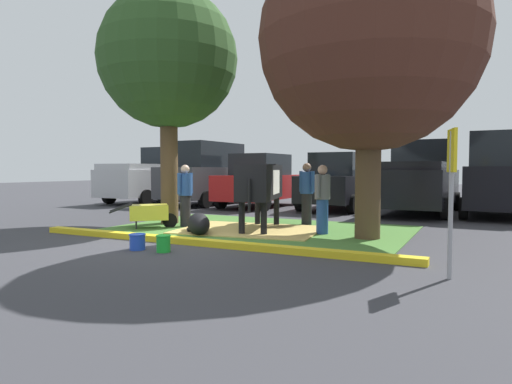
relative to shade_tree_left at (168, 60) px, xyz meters
The scene contains 21 objects.
ground_plane 5.30m from the shade_tree_left, 47.11° to the right, with size 80.00×80.00×0.00m, color #38383D.
grass_island 5.03m from the shade_tree_left, ahead, with size 6.89×4.61×0.02m, color #477A33.
curb_yellow 5.56m from the shade_tree_left, 43.05° to the right, with size 8.09×0.24×0.12m, color yellow.
hay_bedding 4.98m from the shade_tree_left, ahead, with size 3.20×2.40×0.04m, color tan.
shade_tree_left is the anchor object (origin of this frame).
shade_tree_right 5.29m from the shade_tree_left, ahead, with size 4.52×4.52×6.32m.
cow_holstein 4.16m from the shade_tree_left, ahead, with size 1.27×3.07×1.58m.
calf_lying 4.63m from the shade_tree_left, 36.18° to the right, with size 1.08×1.21×0.48m.
person_handler 4.98m from the shade_tree_left, 21.48° to the left, with size 0.48×0.34×1.60m.
person_visitor_near 5.48m from the shade_tree_left, ahead, with size 0.34×0.52×1.54m.
person_visitor_far 3.57m from the shade_tree_left, 26.48° to the right, with size 0.34×0.53×1.55m.
wheelbarrow 4.03m from the shade_tree_left, 80.34° to the right, with size 1.38×1.31×0.63m.
parking_sign 8.22m from the shade_tree_left, 24.34° to the right, with size 0.15×0.44×1.97m.
bucket_blue 5.65m from the shade_tree_left, 60.83° to the right, with size 0.30×0.30×0.29m.
bucket_green 5.84m from the shade_tree_left, 53.81° to the right, with size 0.27×0.27×0.30m.
pickup_truck_maroon 8.77m from the shade_tree_left, 131.34° to the left, with size 2.35×5.46×2.42m.
suv_dark_grey 7.16m from the shade_tree_left, 114.18° to the left, with size 2.23×4.66×2.52m.
sedan_red 6.72m from the shade_tree_left, 91.73° to the left, with size 2.13×4.45×2.02m.
hatchback_white 7.54m from the shade_tree_left, 65.45° to the left, with size 2.13×4.45×2.02m.
pickup_truck_black 8.79m from the shade_tree_left, 47.46° to the left, with size 2.35×5.46×2.42m.
suv_black 10.41m from the shade_tree_left, 37.33° to the left, with size 2.23×4.66×2.52m.
Camera 1 is at (5.24, -7.22, 1.44)m, focal length 31.38 mm.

